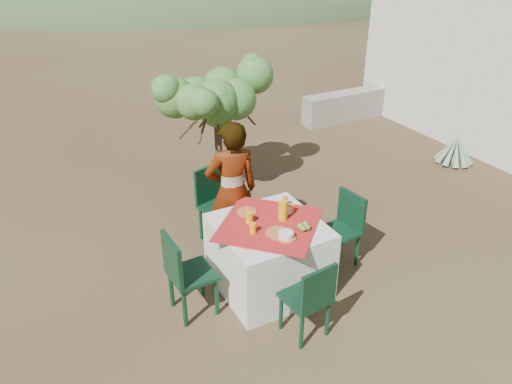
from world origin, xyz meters
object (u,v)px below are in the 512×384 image
chair_left (185,272)px  juice_pitcher (283,210)px  shrub_tree (219,102)px  agave (455,150)px  chair_far (216,200)px  chair_near (310,298)px  person (232,191)px  table (269,255)px  chair_right (344,226)px

chair_left → juice_pitcher: (1.08, 0.02, 0.37)m
shrub_tree → agave: 3.92m
shrub_tree → juice_pitcher: bearing=-97.9°
chair_far → chair_left: (-0.82, -1.11, -0.01)m
chair_near → person: (-0.04, 1.54, 0.36)m
table → chair_near: size_ratio=1.59×
chair_right → person: size_ratio=0.52×
chair_near → shrub_tree: size_ratio=0.50×
chair_left → chair_right: size_ratio=1.06×
chair_right → chair_left: bearing=-98.3°
table → chair_right: size_ratio=1.54×
chair_near → shrub_tree: (0.51, 3.06, 0.84)m
person → juice_pitcher: person is taller
table → juice_pitcher: bearing=5.7°
table → shrub_tree: size_ratio=0.79×
chair_near → juice_pitcher: (0.20, 0.84, 0.41)m
table → chair_left: (-0.91, -0.00, 0.12)m
shrub_tree → chair_left: bearing=-121.9°
chair_far → person: 0.50m
table → agave: table is taller
table → juice_pitcher: size_ratio=6.34×
chair_far → table: bearing=-102.3°
chair_left → chair_near: bearing=-135.8°
chair_far → juice_pitcher: 1.18m
chair_near → juice_pitcher: bearing=-109.6°
chair_near → juice_pitcher: size_ratio=4.00×
juice_pitcher → agave: bearing=18.0°
table → chair_right: 0.94m
table → chair_right: chair_right is taller
table → agave: bearing=17.5°
shrub_tree → table: bearing=-102.0°
person → juice_pitcher: 0.73m
table → chair_far: bearing=95.1°
table → agave: size_ratio=2.04×
chair_far → chair_near: chair_far is taller
chair_far → shrub_tree: shrub_tree is taller
table → chair_far: chair_far is taller
person → agave: size_ratio=2.55×
juice_pitcher → chair_far: bearing=103.5°
person → agave: (4.19, 0.59, -0.60)m
chair_left → juice_pitcher: size_ratio=4.36×
chair_left → shrub_tree: shrub_tree is taller
table → juice_pitcher: (0.17, 0.02, 0.48)m
chair_left → shrub_tree: (1.39, 2.23, 0.80)m
chair_far → agave: (4.22, 0.19, -0.29)m
agave → chair_left: bearing=-165.5°
chair_far → shrub_tree: bearing=45.6°
person → agave: person is taller
person → agave: bearing=-164.0°
table → person: (-0.07, 0.71, 0.43)m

